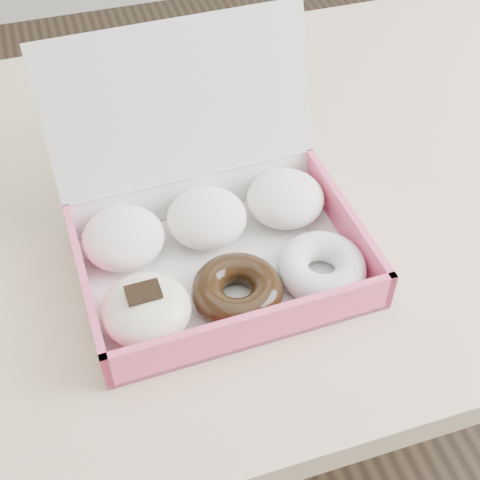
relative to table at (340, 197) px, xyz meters
name	(u,v)px	position (x,y,z in m)	size (l,w,h in m)	color
ground	(307,420)	(0.00, 0.00, -0.67)	(4.00, 4.00, 0.00)	black
table	(340,197)	(0.00, 0.00, 0.00)	(1.20, 0.80, 0.75)	tan
donut_box	(213,237)	(-0.23, -0.13, 0.12)	(0.33, 0.30, 0.23)	silver
newspapers	(190,126)	(-0.20, 0.11, 0.10)	(0.24, 0.19, 0.04)	silver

